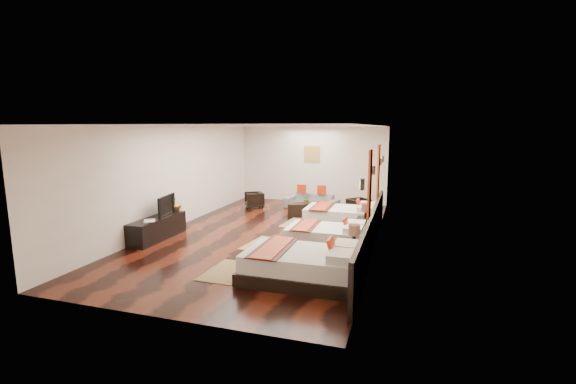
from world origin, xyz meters
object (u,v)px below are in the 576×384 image
(armchair_left, at_px, (254,200))
(armchair_right, at_px, (359,207))
(bed_far, at_px, (342,216))
(tv_console, at_px, (158,228))
(tv, at_px, (163,206))
(coffee_table, at_px, (304,210))
(figurine, at_px, (175,205))
(book, at_px, (144,221))
(table_plant, at_px, (307,200))
(bed_near, at_px, (305,265))
(nightstand_b, at_px, (365,225))
(bed_mid, at_px, (328,236))
(sofa, at_px, (311,201))
(nightstand_a, at_px, (354,251))

(armchair_left, distance_m, armchair_right, 3.63)
(bed_far, height_order, tv_console, bed_far)
(tv, xyz_separation_m, coffee_table, (2.78, 3.36, -0.61))
(figurine, xyz_separation_m, coffee_table, (2.83, 2.78, -0.52))
(book, distance_m, table_plant, 5.00)
(bed_near, relative_size, armchair_right, 3.59)
(armchair_right, bearing_deg, figurine, 172.82)
(nightstand_b, relative_size, armchair_right, 1.40)
(bed_near, height_order, table_plant, bed_near)
(bed_far, xyz_separation_m, tv_console, (-4.20, -2.69, 0.00))
(bed_mid, bearing_deg, figurine, 177.60)
(figurine, bearing_deg, sofa, 53.58)
(bed_near, height_order, tv, tv)
(nightstand_b, distance_m, sofa, 3.56)
(nightstand_a, distance_m, tv_console, 4.97)
(book, relative_size, sofa, 0.19)
(armchair_right, bearing_deg, bed_far, -145.71)
(coffee_table, bearing_deg, nightstand_b, -40.62)
(nightstand_a, height_order, tv, tv)
(figurine, height_order, armchair_right, figurine)
(nightstand_a, distance_m, figurine, 5.12)
(nightstand_a, relative_size, armchair_right, 1.39)
(bed_near, relative_size, sofa, 1.20)
(bed_far, relative_size, nightstand_a, 2.44)
(table_plant, bearing_deg, nightstand_b, -41.59)
(coffee_table, bearing_deg, armchair_left, 160.73)
(bed_near, distance_m, bed_far, 4.19)
(bed_near, relative_size, nightstand_a, 2.59)
(tv_console, bearing_deg, nightstand_a, -5.50)
(figurine, xyz_separation_m, sofa, (2.83, 3.83, -0.46))
(bed_near, bearing_deg, tv, 157.57)
(bed_mid, relative_size, armchair_left, 3.12)
(bed_far, relative_size, tv_console, 1.15)
(table_plant, bearing_deg, nightstand_a, -63.46)
(armchair_left, bearing_deg, book, -43.84)
(figurine, bearing_deg, book, -90.00)
(bed_far, bearing_deg, sofa, 125.29)
(tv, xyz_separation_m, armchair_left, (0.82, 4.04, -0.54))
(bed_mid, height_order, coffee_table, bed_mid)
(tv_console, relative_size, book, 5.22)
(sofa, bearing_deg, book, -105.31)
(nightstand_a, distance_m, nightstand_b, 2.23)
(bed_mid, bearing_deg, nightstand_b, 56.75)
(bed_far, height_order, book, bed_far)
(bed_far, distance_m, table_plant, 1.53)
(nightstand_a, relative_size, tv_console, 0.47)
(bed_near, bearing_deg, bed_mid, 90.11)
(nightstand_a, relative_size, nightstand_b, 0.99)
(book, xyz_separation_m, armchair_right, (4.50, 4.58, -0.29))
(tv, height_order, sofa, tv)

